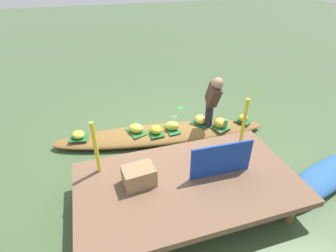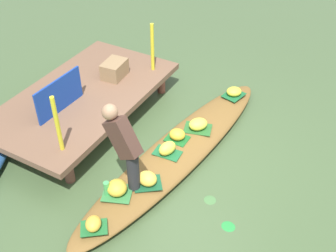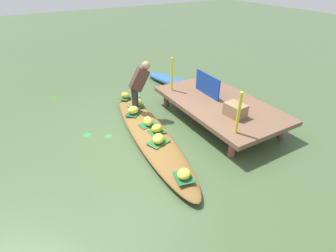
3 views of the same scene
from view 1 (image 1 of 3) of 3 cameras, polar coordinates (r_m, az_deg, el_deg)
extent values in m
plane|color=#435A35|center=(5.59, -1.32, -2.60)|extent=(40.00, 40.00, 0.00)
cube|color=brown|center=(3.96, 4.30, -12.14)|extent=(3.20, 1.80, 0.10)
cylinder|color=brown|center=(5.08, 14.88, -5.26)|extent=(0.14, 0.14, 0.38)
cylinder|color=brown|center=(4.49, -15.09, -11.19)|extent=(0.14, 0.14, 0.38)
cylinder|color=brown|center=(4.28, 24.86, -16.27)|extent=(0.14, 0.14, 0.38)
ellipsoid|color=brown|center=(5.53, -1.33, -1.71)|extent=(4.44, 1.31, 0.21)
ellipsoid|color=#295793|center=(5.18, 30.41, -9.49)|extent=(2.48, 1.23, 0.23)
cube|color=#1B6227|center=(5.36, -2.60, -1.53)|extent=(0.28, 0.34, 0.01)
ellipsoid|color=yellow|center=(5.32, -2.62, -0.80)|extent=(0.27, 0.29, 0.16)
cube|color=#34793D|center=(5.66, 10.98, -0.13)|extent=(0.45, 0.47, 0.01)
ellipsoid|color=gold|center=(5.61, 11.08, 0.71)|extent=(0.35, 0.35, 0.20)
cube|color=#195E30|center=(5.51, -18.60, -2.37)|extent=(0.41, 0.36, 0.01)
ellipsoid|color=yellow|center=(5.47, -18.73, -1.76)|extent=(0.34, 0.34, 0.14)
cube|color=#20662F|center=(5.99, 15.74, 1.12)|extent=(0.39, 0.40, 0.01)
ellipsoid|color=gold|center=(5.96, 15.84, 1.73)|extent=(0.29, 0.27, 0.15)
cube|color=#17502E|center=(5.72, 6.88, 0.63)|extent=(0.45, 0.46, 0.01)
ellipsoid|color=yellow|center=(5.67, 6.94, 1.41)|extent=(0.23, 0.27, 0.19)
cube|color=#1D6334|center=(5.47, 0.88, -0.77)|extent=(0.27, 0.41, 0.01)
ellipsoid|color=#E9DE46|center=(5.42, 0.89, 0.05)|extent=(0.32, 0.26, 0.19)
cube|color=#286229|center=(5.43, -6.80, -1.24)|extent=(0.40, 0.48, 0.01)
ellipsoid|color=#E0DC44|center=(5.39, -6.86, -0.47)|extent=(0.37, 0.36, 0.17)
cylinder|color=#28282D|center=(5.54, 8.82, 2.58)|extent=(0.16, 0.16, 0.55)
cube|color=#492E25|center=(5.21, 9.70, 6.68)|extent=(0.24, 0.52, 0.59)
sphere|color=#9E7556|center=(4.93, 10.69, 9.07)|extent=(0.20, 0.20, 0.20)
cylinder|color=#47B25A|center=(5.57, 12.29, 0.37)|extent=(0.08, 0.08, 0.22)
cube|color=#153895|center=(3.92, 11.37, -7.13)|extent=(0.94, 0.06, 0.53)
cylinder|color=yellow|center=(4.57, 15.99, 0.82)|extent=(0.06, 0.06, 0.85)
cylinder|color=yellow|center=(3.94, -15.25, -4.56)|extent=(0.06, 0.06, 0.85)
cube|color=#8C6E4B|center=(3.80, -6.26, -10.62)|extent=(0.47, 0.36, 0.28)
ellipsoid|color=#268B39|center=(6.74, 2.64, 3.98)|extent=(0.19, 0.20, 0.01)
ellipsoid|color=#44723D|center=(6.34, 1.37, 2.06)|extent=(0.21, 0.21, 0.01)
ellipsoid|color=#2F6C1A|center=(8.00, 18.70, 6.98)|extent=(0.30, 0.31, 0.01)
camera|label=2|loc=(8.51, 27.52, 36.67)|focal=44.89mm
camera|label=3|loc=(7.34, -48.38, 23.54)|focal=28.76mm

